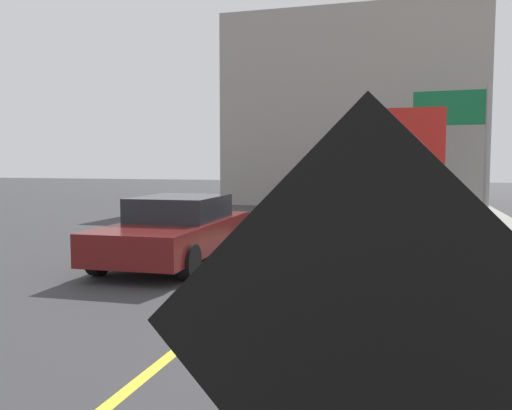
# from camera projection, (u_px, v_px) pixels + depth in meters

# --- Properties ---
(lane_center_stripe) EXTENTS (0.14, 36.00, 0.01)m
(lane_center_stripe) POSITION_uv_depth(u_px,v_px,m) (138.00, 381.00, 5.12)
(lane_center_stripe) COLOR yellow
(lane_center_stripe) RESTS_ON ground
(roadwork_sign) EXTENTS (1.63, 0.20, 2.33)m
(roadwork_sign) POSITION_uv_depth(u_px,v_px,m) (364.00, 360.00, 1.73)
(roadwork_sign) COLOR #593819
(roadwork_sign) RESTS_ON ground
(arrow_board_trailer) EXTENTS (1.60, 1.87, 2.70)m
(arrow_board_trailer) POSITION_uv_depth(u_px,v_px,m) (371.00, 235.00, 11.85)
(arrow_board_trailer) COLOR orange
(arrow_board_trailer) RESTS_ON ground
(box_truck) EXTENTS (2.54, 6.60, 3.44)m
(box_truck) POSITION_uv_depth(u_px,v_px,m) (403.00, 171.00, 16.05)
(box_truck) COLOR black
(box_truck) RESTS_ON ground
(pickup_car) EXTENTS (2.17, 4.83, 1.38)m
(pickup_car) POSITION_uv_depth(u_px,v_px,m) (177.00, 229.00, 11.23)
(pickup_car) COLOR #591414
(pickup_car) RESTS_ON ground
(highway_guide_sign) EXTENTS (2.79, 0.26, 5.00)m
(highway_guide_sign) POSITION_uv_depth(u_px,v_px,m) (465.00, 127.00, 20.02)
(highway_guide_sign) COLOR gray
(highway_guide_sign) RESTS_ON ground
(far_building_block) EXTENTS (12.28, 8.39, 9.24)m
(far_building_block) POSITION_uv_depth(u_px,v_px,m) (356.00, 114.00, 28.25)
(far_building_block) COLOR gray
(far_building_block) RESTS_ON ground
(traffic_cone_mid_lane) EXTENTS (0.36, 0.36, 0.58)m
(traffic_cone_mid_lane) POSITION_uv_depth(u_px,v_px,m) (331.00, 325.00, 5.98)
(traffic_cone_mid_lane) COLOR black
(traffic_cone_mid_lane) RESTS_ON ground
(traffic_cone_far_lane) EXTENTS (0.36, 0.36, 0.65)m
(traffic_cone_far_lane) POSITION_uv_depth(u_px,v_px,m) (342.00, 271.00, 8.74)
(traffic_cone_far_lane) COLOR black
(traffic_cone_far_lane) RESTS_ON ground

